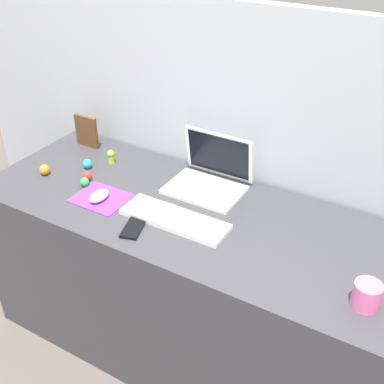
% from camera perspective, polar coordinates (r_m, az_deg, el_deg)
% --- Properties ---
extents(ground_plane, '(6.00, 6.00, 0.00)m').
position_cam_1_polar(ground_plane, '(2.32, 0.47, -17.69)').
color(ground_plane, '#59514C').
extents(back_wall, '(2.98, 0.05, 1.44)m').
position_cam_1_polar(back_wall, '(2.10, 5.48, 1.85)').
color(back_wall, '#B2B7C1').
rests_on(back_wall, ground_plane).
extents(desk, '(1.78, 0.64, 0.74)m').
position_cam_1_polar(desk, '(2.05, 0.52, -11.06)').
color(desk, '#38383D').
rests_on(desk, ground_plane).
extents(laptop, '(0.30, 0.24, 0.21)m').
position_cam_1_polar(laptop, '(1.96, 2.23, 2.15)').
color(laptop, white).
rests_on(laptop, desk).
extents(keyboard, '(0.41, 0.13, 0.02)m').
position_cam_1_polar(keyboard, '(1.77, -2.05, -3.21)').
color(keyboard, white).
rests_on(keyboard, desk).
extents(mousepad, '(0.21, 0.17, 0.00)m').
position_cam_1_polar(mousepad, '(1.93, -10.63, -0.72)').
color(mousepad, purple).
rests_on(mousepad, desk).
extents(mouse, '(0.06, 0.10, 0.03)m').
position_cam_1_polar(mouse, '(1.91, -10.86, -0.46)').
color(mouse, white).
rests_on(mouse, mousepad).
extents(cell_phone, '(0.10, 0.14, 0.01)m').
position_cam_1_polar(cell_phone, '(1.75, -6.87, -4.19)').
color(cell_phone, black).
rests_on(cell_phone, desk).
extents(picture_frame, '(0.12, 0.02, 0.15)m').
position_cam_1_polar(picture_frame, '(2.32, -12.30, 6.98)').
color(picture_frame, brown).
rests_on(picture_frame, desk).
extents(coffee_mug, '(0.08, 0.08, 0.08)m').
position_cam_1_polar(coffee_mug, '(1.52, 19.83, -11.34)').
color(coffee_mug, pink).
rests_on(coffee_mug, desk).
extents(toy_figurine_green, '(0.04, 0.04, 0.04)m').
position_cam_1_polar(toy_figurine_green, '(2.02, -12.51, 1.14)').
color(toy_figurine_green, green).
rests_on(toy_figurine_green, desk).
extents(toy_figurine_lime, '(0.03, 0.03, 0.06)m').
position_cam_1_polar(toy_figurine_lime, '(2.16, -9.51, 4.16)').
color(toy_figurine_lime, '#8CDB33').
rests_on(toy_figurine_lime, desk).
extents(toy_figurine_orange, '(0.04, 0.04, 0.05)m').
position_cam_1_polar(toy_figurine_orange, '(2.14, -16.95, 2.50)').
color(toy_figurine_orange, orange).
rests_on(toy_figurine_orange, desk).
extents(toy_figurine_red, '(0.04, 0.04, 0.04)m').
position_cam_1_polar(toy_figurine_red, '(2.06, -12.23, 1.84)').
color(toy_figurine_red, red).
rests_on(toy_figurine_red, desk).
extents(toy_figurine_cyan, '(0.04, 0.04, 0.04)m').
position_cam_1_polar(toy_figurine_cyan, '(2.15, -12.20, 3.26)').
color(toy_figurine_cyan, '#28B7CC').
rests_on(toy_figurine_cyan, desk).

